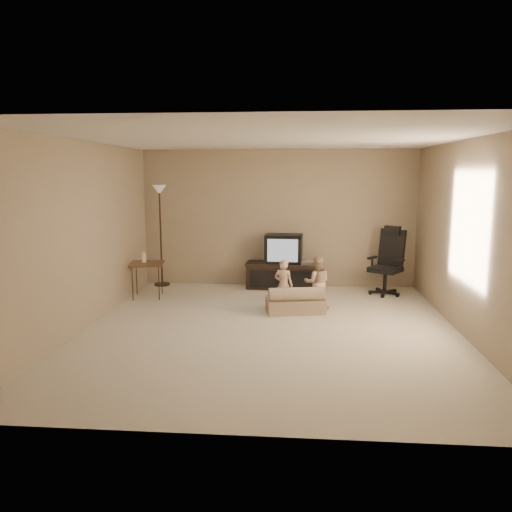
{
  "coord_description": "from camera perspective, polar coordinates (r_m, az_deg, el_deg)",
  "views": [
    {
      "loc": [
        0.35,
        -6.42,
        2.06
      ],
      "look_at": [
        -0.23,
        0.6,
        0.9
      ],
      "focal_mm": 35.0,
      "sensor_mm": 36.0,
      "label": 1
    }
  ],
  "objects": [
    {
      "name": "child_sofa",
      "position": [
        7.52,
        4.51,
        -5.26
      ],
      "size": [
        0.91,
        0.62,
        0.41
      ],
      "rotation": [
        0.0,
        0.0,
        0.18
      ],
      "color": "tan",
      "rests_on": "floor"
    },
    {
      "name": "room_shell",
      "position": [
        6.45,
        1.6,
        4.53
      ],
      "size": [
        5.5,
        5.5,
        5.5
      ],
      "color": "silver",
      "rests_on": "floor"
    },
    {
      "name": "floor",
      "position": [
        6.75,
        1.54,
        -8.42
      ],
      "size": [
        5.5,
        5.5,
        0.0
      ],
      "primitive_type": "plane",
      "color": "beige",
      "rests_on": "ground"
    },
    {
      "name": "toddler_right",
      "position": [
        7.73,
        7.0,
        -3.04
      ],
      "size": [
        0.4,
        0.23,
        0.82
      ],
      "primitive_type": "imported",
      "rotation": [
        0.0,
        0.0,
        3.16
      ],
      "color": "#DAB188",
      "rests_on": "floor"
    },
    {
      "name": "toddler_left",
      "position": [
        7.56,
        3.17,
        -3.38
      ],
      "size": [
        0.34,
        0.28,
        0.79
      ],
      "primitive_type": "imported",
      "rotation": [
        0.0,
        0.0,
        2.87
      ],
      "color": "#DAB188",
      "rests_on": "floor"
    },
    {
      "name": "office_chair",
      "position": [
        8.89,
        14.77,
        -1.57
      ],
      "size": [
        0.75,
        0.76,
        1.18
      ],
      "rotation": [
        0.0,
        0.0,
        -0.61
      ],
      "color": "black",
      "rests_on": "floor"
    },
    {
      "name": "tv_stand",
      "position": [
        9.06,
        3.2,
        -1.15
      ],
      "size": [
        1.4,
        0.59,
        0.99
      ],
      "rotation": [
        0.0,
        0.0,
        -0.06
      ],
      "color": "black",
      "rests_on": "floor"
    },
    {
      "name": "side_table",
      "position": [
        8.55,
        -12.4,
        -0.87
      ],
      "size": [
        0.61,
        0.61,
        0.8
      ],
      "rotation": [
        0.0,
        0.0,
        0.16
      ],
      "color": "brown",
      "rests_on": "floor"
    },
    {
      "name": "floor_lamp",
      "position": [
        9.34,
        -10.92,
        4.88
      ],
      "size": [
        0.29,
        0.29,
        1.86
      ],
      "color": "black",
      "rests_on": "floor"
    }
  ]
}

